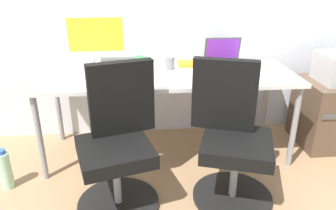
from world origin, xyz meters
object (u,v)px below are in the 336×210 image
at_px(office_chair_left, 118,145).
at_px(desktop_monitor, 96,38).
at_px(coffee_mug, 140,62).
at_px(water_bottle_on_floor, 5,170).
at_px(office_chair_right, 231,140).
at_px(side_cabinet, 333,113).
at_px(open_laptop, 224,58).

relative_size(office_chair_left, desktop_monitor, 1.96).
height_order(office_chair_left, coffee_mug, office_chair_left).
distance_m(water_bottle_on_floor, coffee_mug, 1.29).
height_order(office_chair_right, side_cabinet, office_chair_right).
distance_m(desktop_monitor, coffee_mug, 0.40).
bearing_deg(desktop_monitor, water_bottle_on_floor, -136.62).
bearing_deg(desktop_monitor, office_chair_left, -77.23).
bearing_deg(office_chair_left, water_bottle_on_floor, 166.00).
bearing_deg(office_chair_left, coffee_mug, 78.56).
bearing_deg(coffee_mug, office_chair_right, -54.00).
height_order(desktop_monitor, coffee_mug, desktop_monitor).
bearing_deg(side_cabinet, coffee_mug, 174.55).
relative_size(open_laptop, coffee_mug, 3.37).
bearing_deg(open_laptop, desktop_monitor, -179.99).
height_order(office_chair_left, open_laptop, office_chair_left).
xyz_separation_m(desktop_monitor, coffee_mug, (0.34, -0.01, -0.20)).
bearing_deg(coffee_mug, water_bottle_on_floor, -148.96).
bearing_deg(open_laptop, coffee_mug, -179.03).
bearing_deg(water_bottle_on_floor, office_chair_right, -7.50).
xyz_separation_m(water_bottle_on_floor, desktop_monitor, (0.64, 0.60, 0.80)).
xyz_separation_m(water_bottle_on_floor, coffee_mug, (0.98, 0.59, 0.60)).
height_order(office_chair_right, water_bottle_on_floor, office_chair_right).
bearing_deg(office_chair_left, office_chair_right, -0.05).
relative_size(office_chair_left, office_chair_right, 1.00).
relative_size(side_cabinet, water_bottle_on_floor, 1.87).
distance_m(office_chair_right, coffee_mug, 1.04).
distance_m(open_laptop, coffee_mug, 0.71).
bearing_deg(desktop_monitor, office_chair_right, -41.22).
relative_size(office_chair_right, water_bottle_on_floor, 3.03).
bearing_deg(side_cabinet, office_chair_left, -160.95).
xyz_separation_m(side_cabinet, open_laptop, (-0.97, 0.17, 0.47)).
relative_size(office_chair_left, open_laptop, 3.03).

